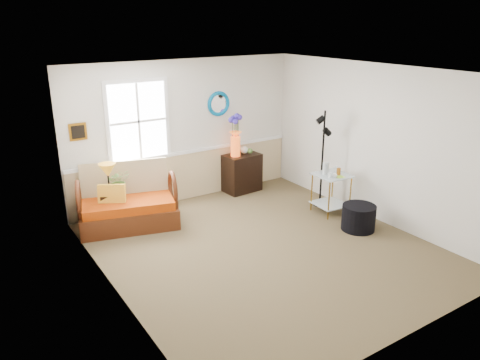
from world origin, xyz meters
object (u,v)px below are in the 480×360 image
loveseat (127,197)px  floor_lamp (322,159)px  ottoman (359,218)px  cabinet (242,173)px  lamp_stand (113,210)px  side_table (331,194)px

loveseat → floor_lamp: (3.27, -1.05, 0.37)m
loveseat → ottoman: (3.07, -2.18, -0.30)m
loveseat → ottoman: 3.78m
loveseat → floor_lamp: 3.46m
loveseat → cabinet: 2.52m
lamp_stand → ottoman: size_ratio=1.07×
lamp_stand → cabinet: 2.71m
loveseat → side_table: size_ratio=2.19×
side_table → cabinet: bearing=111.5°
side_table → ottoman: 0.80m
lamp_stand → cabinet: bearing=5.1°
side_table → floor_lamp: bearing=76.2°
floor_lamp → cabinet: bearing=140.4°
lamp_stand → floor_lamp: size_ratio=0.33×
lamp_stand → floor_lamp: (3.48, -1.18, 0.59)m
ottoman → floor_lamp: bearing=79.9°
ottoman → loveseat: bearing=144.6°
loveseat → side_table: (3.18, -1.41, -0.15)m
cabinet → side_table: 1.91m
floor_lamp → ottoman: size_ratio=3.24×
loveseat → side_table: loveseat is taller
floor_lamp → ottoman: 1.33m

